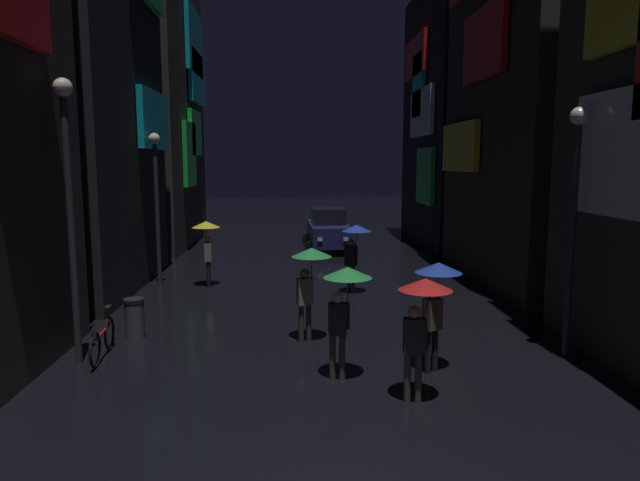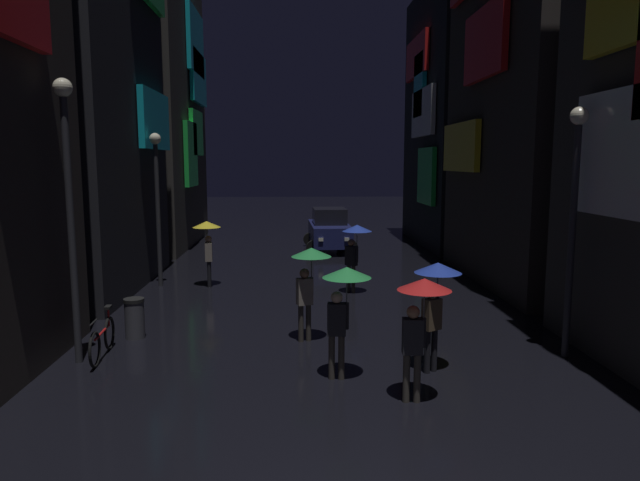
% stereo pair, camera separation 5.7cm
% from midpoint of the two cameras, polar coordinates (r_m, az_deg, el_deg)
% --- Properties ---
extents(building_left_far, '(4.25, 8.82, 12.55)m').
position_cam_midpoint_polar(building_left_far, '(28.74, -16.94, 12.10)').
color(building_left_far, '#33302D').
rests_on(building_left_far, ground).
extents(building_right_mid, '(4.25, 8.43, 14.04)m').
position_cam_midpoint_polar(building_right_mid, '(20.56, 21.35, 15.77)').
color(building_right_mid, '#2D2826').
rests_on(building_right_mid, ground).
extents(building_right_far, '(4.25, 8.36, 12.19)m').
position_cam_midpoint_polar(building_right_far, '(28.83, 13.82, 11.82)').
color(building_right_far, black).
rests_on(building_right_far, ground).
extents(pedestrian_midstreet_left_blue, '(0.90, 0.90, 2.12)m').
position_cam_midpoint_polar(pedestrian_midstreet_left_blue, '(11.12, 11.42, -4.50)').
color(pedestrian_midstreet_left_blue, black).
rests_on(pedestrian_midstreet_left_blue, ground).
extents(pedestrian_midstreet_centre_red, '(0.90, 0.90, 2.12)m').
position_cam_midpoint_polar(pedestrian_midstreet_centre_red, '(9.64, 9.96, -6.39)').
color(pedestrian_midstreet_centre_red, '#38332D').
rests_on(pedestrian_midstreet_centre_red, ground).
extents(pedestrian_foreground_left_yellow, '(0.90, 0.90, 2.12)m').
position_cam_midpoint_polar(pedestrian_foreground_left_yellow, '(18.70, -11.35, 0.51)').
color(pedestrian_foreground_left_yellow, black).
rests_on(pedestrian_foreground_left_yellow, ground).
extents(pedestrian_foreground_right_blue, '(0.90, 0.90, 2.12)m').
position_cam_midpoint_polar(pedestrian_foreground_right_blue, '(17.42, 3.40, 0.12)').
color(pedestrian_foreground_right_blue, '#38332D').
rests_on(pedestrian_foreground_right_blue, ground).
extents(pedestrian_near_crossing_green, '(0.90, 0.90, 2.12)m').
position_cam_midpoint_polar(pedestrian_near_crossing_green, '(12.74, -1.19, -2.76)').
color(pedestrian_near_crossing_green, '#38332D').
rests_on(pedestrian_near_crossing_green, ground).
extents(pedestrian_far_right_green, '(0.90, 0.90, 2.12)m').
position_cam_midpoint_polar(pedestrian_far_right_green, '(10.49, 2.29, -5.09)').
color(pedestrian_far_right_green, '#38332D').
rests_on(pedestrian_far_right_green, ground).
extents(bicycle_parked_at_storefront, '(0.18, 1.82, 0.96)m').
position_cam_midpoint_polar(bicycle_parked_at_storefront, '(12.74, -21.03, -9.24)').
color(bicycle_parked_at_storefront, black).
rests_on(bicycle_parked_at_storefront, ground).
extents(car_distant, '(2.34, 4.19, 1.92)m').
position_cam_midpoint_polar(car_distant, '(26.01, 0.77, 1.07)').
color(car_distant, navy).
rests_on(car_distant, ground).
extents(streetlamp_left_near, '(0.36, 0.36, 5.60)m').
position_cam_midpoint_polar(streetlamp_left_near, '(12.11, -23.94, 4.70)').
color(streetlamp_left_near, '#2D2D33').
rests_on(streetlamp_left_near, ground).
extents(streetlamp_left_far, '(0.36, 0.36, 4.92)m').
position_cam_midpoint_polar(streetlamp_left_far, '(18.98, -16.13, 4.87)').
color(streetlamp_left_far, '#2D2D33').
rests_on(streetlamp_left_far, ground).
extents(streetlamp_right_near, '(0.36, 0.36, 5.10)m').
position_cam_midpoint_polar(streetlamp_right_near, '(12.58, 23.95, 3.56)').
color(streetlamp_right_near, '#2D2D33').
rests_on(streetlamp_right_near, ground).
extents(trash_bin, '(0.46, 0.46, 0.93)m').
position_cam_midpoint_polar(trash_bin, '(13.83, -18.17, -7.41)').
color(trash_bin, '#3F3F47').
rests_on(trash_bin, ground).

